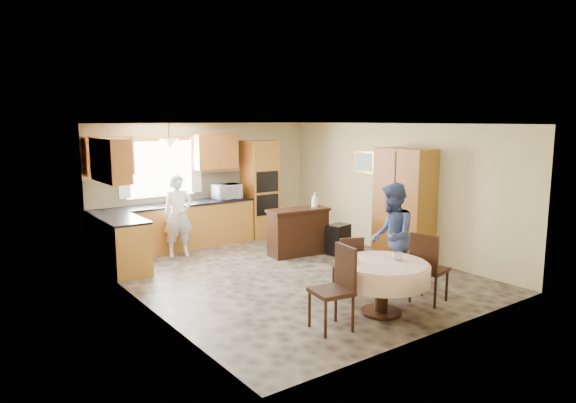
% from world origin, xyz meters
% --- Properties ---
extents(floor, '(5.00, 6.00, 0.01)m').
position_xyz_m(floor, '(0.00, 0.00, 0.00)').
color(floor, '#6E604D').
rests_on(floor, ground).
extents(ceiling, '(5.00, 6.00, 0.01)m').
position_xyz_m(ceiling, '(0.00, 0.00, 2.50)').
color(ceiling, white).
rests_on(ceiling, wall_back).
extents(wall_back, '(5.00, 0.02, 2.50)m').
position_xyz_m(wall_back, '(0.00, 3.00, 1.25)').
color(wall_back, tan).
rests_on(wall_back, floor).
extents(wall_front, '(5.00, 0.02, 2.50)m').
position_xyz_m(wall_front, '(0.00, -3.00, 1.25)').
color(wall_front, tan).
rests_on(wall_front, floor).
extents(wall_left, '(0.02, 6.00, 2.50)m').
position_xyz_m(wall_left, '(-2.50, 0.00, 1.25)').
color(wall_left, tan).
rests_on(wall_left, floor).
extents(wall_right, '(0.02, 6.00, 2.50)m').
position_xyz_m(wall_right, '(2.50, 0.00, 1.25)').
color(wall_right, tan).
rests_on(wall_right, floor).
extents(window, '(1.40, 0.03, 1.10)m').
position_xyz_m(window, '(-1.00, 2.98, 1.60)').
color(window, white).
rests_on(window, wall_back).
extents(curtain_left, '(0.22, 0.02, 1.15)m').
position_xyz_m(curtain_left, '(-1.75, 2.93, 1.65)').
color(curtain_left, white).
rests_on(curtain_left, wall_back).
extents(curtain_right, '(0.22, 0.02, 1.15)m').
position_xyz_m(curtain_right, '(-0.25, 2.93, 1.65)').
color(curtain_right, white).
rests_on(curtain_right, wall_back).
extents(base_cab_back, '(3.30, 0.60, 0.88)m').
position_xyz_m(base_cab_back, '(-0.85, 2.70, 0.44)').
color(base_cab_back, gold).
rests_on(base_cab_back, floor).
extents(counter_back, '(3.30, 0.64, 0.04)m').
position_xyz_m(counter_back, '(-0.85, 2.70, 0.90)').
color(counter_back, black).
rests_on(counter_back, base_cab_back).
extents(base_cab_left, '(0.60, 1.20, 0.88)m').
position_xyz_m(base_cab_left, '(-2.20, 1.80, 0.44)').
color(base_cab_left, gold).
rests_on(base_cab_left, floor).
extents(counter_left, '(0.64, 1.20, 0.04)m').
position_xyz_m(counter_left, '(-2.20, 1.80, 0.90)').
color(counter_left, black).
rests_on(counter_left, base_cab_left).
extents(backsplash, '(3.30, 0.02, 0.55)m').
position_xyz_m(backsplash, '(-0.85, 2.99, 1.18)').
color(backsplash, tan).
rests_on(backsplash, wall_back).
extents(wall_cab_left, '(0.85, 0.33, 0.72)m').
position_xyz_m(wall_cab_left, '(-2.05, 2.83, 1.91)').
color(wall_cab_left, '#C76D31').
rests_on(wall_cab_left, wall_back).
extents(wall_cab_right, '(0.90, 0.33, 0.72)m').
position_xyz_m(wall_cab_right, '(0.15, 2.83, 1.91)').
color(wall_cab_right, '#C76D31').
rests_on(wall_cab_right, wall_back).
extents(wall_cab_side, '(0.33, 1.20, 0.72)m').
position_xyz_m(wall_cab_side, '(-2.33, 1.80, 1.91)').
color(wall_cab_side, '#C76D31').
rests_on(wall_cab_side, wall_left).
extents(oven_tower, '(0.66, 0.62, 2.12)m').
position_xyz_m(oven_tower, '(1.15, 2.69, 1.06)').
color(oven_tower, gold).
rests_on(oven_tower, floor).
extents(oven_upper, '(0.56, 0.01, 0.45)m').
position_xyz_m(oven_upper, '(1.15, 2.38, 1.25)').
color(oven_upper, black).
rests_on(oven_upper, oven_tower).
extents(oven_lower, '(0.56, 0.01, 0.45)m').
position_xyz_m(oven_lower, '(1.15, 2.38, 0.75)').
color(oven_lower, black).
rests_on(oven_lower, oven_tower).
extents(pendant, '(0.36, 0.36, 0.18)m').
position_xyz_m(pendant, '(-1.00, 2.50, 2.12)').
color(pendant, beige).
rests_on(pendant, ceiling).
extents(sideboard, '(1.22, 0.61, 0.84)m').
position_xyz_m(sideboard, '(0.87, 0.91, 0.42)').
color(sideboard, '#321B0D').
rests_on(sideboard, floor).
extents(space_heater, '(0.48, 0.38, 0.58)m').
position_xyz_m(space_heater, '(1.52, 0.48, 0.29)').
color(space_heater, black).
rests_on(space_heater, floor).
extents(cupboard, '(0.54, 1.08, 2.06)m').
position_xyz_m(cupboard, '(2.22, -0.51, 1.03)').
color(cupboard, gold).
rests_on(cupboard, floor).
extents(dining_table, '(1.25, 1.25, 0.71)m').
position_xyz_m(dining_table, '(-0.05, -2.16, 0.55)').
color(dining_table, '#321B0D').
rests_on(dining_table, floor).
extents(chair_left, '(0.52, 0.52, 1.04)m').
position_xyz_m(chair_left, '(-0.86, -2.18, 0.58)').
color(chair_left, '#321B0D').
rests_on(chair_left, floor).
extents(chair_back, '(0.50, 0.50, 0.88)m').
position_xyz_m(chair_back, '(0.11, -1.35, 0.49)').
color(chair_back, '#321B0D').
rests_on(chair_back, floor).
extents(chair_right, '(0.53, 0.53, 1.02)m').
position_xyz_m(chair_right, '(0.74, -2.26, 0.56)').
color(chair_right, '#321B0D').
rests_on(chair_right, floor).
extents(framed_picture, '(0.06, 0.55, 0.45)m').
position_xyz_m(framed_picture, '(2.47, 0.78, 1.71)').
color(framed_picture, gold).
rests_on(framed_picture, wall_right).
extents(microwave, '(0.58, 0.41, 0.31)m').
position_xyz_m(microwave, '(0.30, 2.65, 1.07)').
color(microwave, silver).
rests_on(microwave, counter_back).
extents(person_sink, '(0.64, 0.49, 1.56)m').
position_xyz_m(person_sink, '(-1.01, 2.17, 0.78)').
color(person_sink, silver).
rests_on(person_sink, floor).
extents(person_dining, '(1.01, 0.99, 1.64)m').
position_xyz_m(person_dining, '(0.79, -1.54, 0.82)').
color(person_dining, '#374679').
rests_on(person_dining, floor).
extents(bowl_sideboard, '(0.21, 0.21, 0.05)m').
position_xyz_m(bowl_sideboard, '(0.62, 0.91, 0.87)').
color(bowl_sideboard, '#B2B2B2').
rests_on(bowl_sideboard, sideboard).
extents(bottle_sideboard, '(0.14, 0.14, 0.33)m').
position_xyz_m(bottle_sideboard, '(1.27, 0.91, 1.00)').
color(bottle_sideboard, silver).
rests_on(bottle_sideboard, sideboard).
extents(cup_table, '(0.15, 0.15, 0.10)m').
position_xyz_m(cup_table, '(0.18, -2.20, 0.76)').
color(cup_table, '#B2B2B2').
rests_on(cup_table, dining_table).
extents(bowl_table, '(0.25, 0.25, 0.06)m').
position_xyz_m(bowl_table, '(-0.37, -1.89, 0.74)').
color(bowl_table, '#B2B2B2').
rests_on(bowl_table, dining_table).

